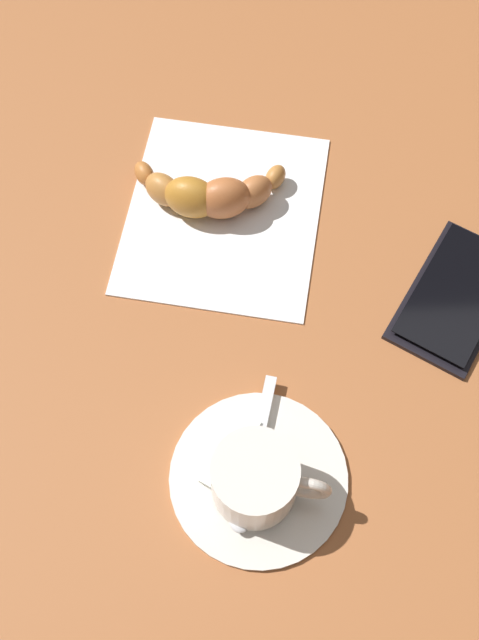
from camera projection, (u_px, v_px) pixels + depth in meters
The scene contains 8 objects.
ground_plane at pixel (219, 331), 0.64m from camera, with size 1.80×1.80×0.00m, color #A15C32.
saucer at pixel (259, 477), 0.58m from camera, with size 0.14×0.14×0.01m, color silver.
espresso_cup at pixel (257, 480), 0.55m from camera, with size 0.06×0.09×0.05m.
teaspoon at pixel (250, 478), 0.57m from camera, with size 0.13×0.04×0.01m.
sugar_packet at pixel (231, 452), 0.58m from camera, with size 0.06×0.02×0.01m, color white.
napkin at pixel (223, 213), 0.69m from camera, with size 0.20×0.17×0.00m, color white.
croissant at pixel (208, 194), 0.67m from camera, with size 0.07×0.15×0.04m.
cell_phone at pixel (456, 295), 0.65m from camera, with size 0.15×0.14×0.01m.
Camera 1 is at (0.27, 0.01, 0.58)m, focal length 42.57 mm.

